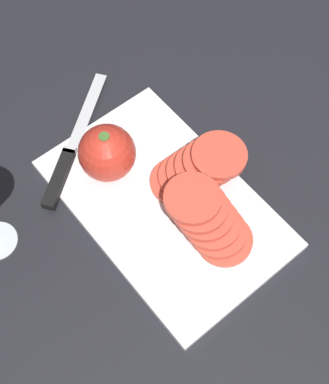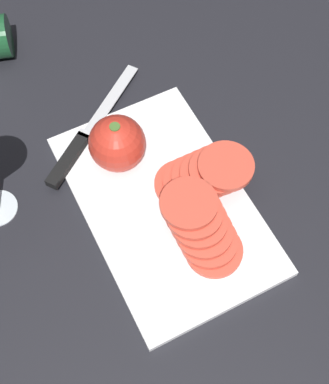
{
  "view_description": "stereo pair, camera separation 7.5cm",
  "coord_description": "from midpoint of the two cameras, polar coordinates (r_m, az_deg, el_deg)",
  "views": [
    {
      "loc": [
        -0.21,
        0.22,
        0.71
      ],
      "look_at": [
        0.06,
        -0.01,
        0.04
      ],
      "focal_mm": 50.0,
      "sensor_mm": 36.0,
      "label": 1
    },
    {
      "loc": [
        -0.25,
        0.15,
        0.71
      ],
      "look_at": [
        0.06,
        -0.01,
        0.04
      ],
      "focal_mm": 50.0,
      "sensor_mm": 36.0,
      "label": 2
    }
  ],
  "objects": [
    {
      "name": "knife",
      "position": [
        0.83,
        -6.75,
        4.53
      ],
      "size": [
        0.17,
        0.22,
        0.01
      ],
      "rotation": [
        0.0,
        0.0,
        5.35
      ],
      "color": "silver",
      "rests_on": "cutting_board"
    },
    {
      "name": "whole_tomato",
      "position": [
        0.78,
        -2.33,
        4.96
      ],
      "size": [
        0.08,
        0.08,
        0.09
      ],
      "color": "red",
      "rests_on": "cutting_board"
    },
    {
      "name": "ground_plane",
      "position": [
        0.77,
        4.53,
        -5.64
      ],
      "size": [
        3.0,
        3.0,
        0.0
      ],
      "primitive_type": "plane",
      "color": "black"
    },
    {
      "name": "cutting_board",
      "position": [
        0.79,
        2.73,
        -1.49
      ],
      "size": [
        0.36,
        0.23,
        0.01
      ],
      "color": "white",
      "rests_on": "ground_plane"
    },
    {
      "name": "tomato_slice_stack_far",
      "position": [
        0.78,
        6.92,
        1.53
      ],
      "size": [
        0.1,
        0.14,
        0.05
      ],
      "color": "#DB4C38",
      "rests_on": "cutting_board"
    },
    {
      "name": "tomato_slice_stack_near",
      "position": [
        0.74,
        6.89,
        -4.02
      ],
      "size": [
        0.14,
        0.09,
        0.05
      ],
      "color": "#DB4C38",
      "rests_on": "cutting_board"
    }
  ]
}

